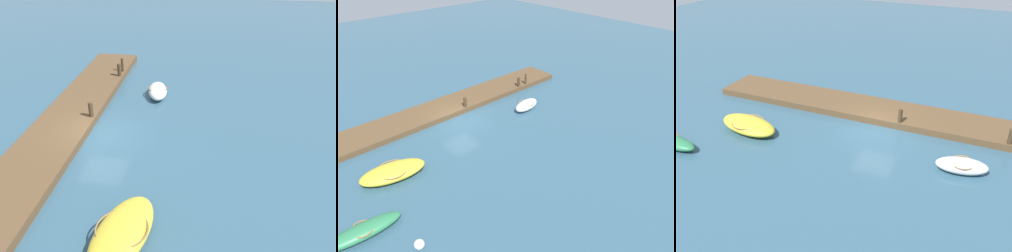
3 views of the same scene
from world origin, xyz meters
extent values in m
plane|color=#33566B|center=(0.00, 0.00, 0.00)|extent=(84.00, 84.00, 0.00)
cube|color=brown|center=(0.00, -2.32, 0.22)|extent=(25.12, 3.32, 0.44)
ellipsoid|color=white|center=(-5.56, 2.36, 0.38)|extent=(2.87, 1.69, 0.75)
torus|color=olive|center=(-5.56, 2.36, 0.58)|extent=(1.52, 1.52, 0.07)
ellipsoid|color=gold|center=(7.31, 3.17, 0.40)|extent=(4.41, 2.69, 0.79)
torus|color=olive|center=(7.31, 3.17, 0.61)|extent=(2.36, 2.36, 0.07)
cylinder|color=#47331E|center=(-7.74, -0.90, 0.91)|extent=(0.27, 0.27, 0.93)
cylinder|color=#47331E|center=(-1.29, -0.90, 0.90)|extent=(0.28, 0.28, 0.91)
camera|label=1|loc=(16.53, 6.22, 10.51)|focal=38.13mm
camera|label=2|loc=(12.35, 19.58, 13.39)|focal=33.63mm
camera|label=3|loc=(-6.21, 19.26, 11.44)|focal=39.27mm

